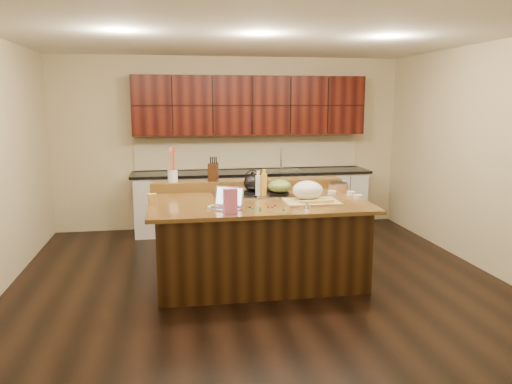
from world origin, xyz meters
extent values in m
cube|color=black|center=(0.00, 0.00, -0.01)|extent=(5.50, 5.00, 0.01)
cube|color=silver|center=(0.00, 0.00, 2.71)|extent=(5.50, 5.00, 0.01)
cube|color=#CAB88D|center=(0.00, 2.50, 1.35)|extent=(5.50, 0.01, 2.70)
cube|color=#CAB88D|center=(0.00, -2.50, 1.35)|extent=(5.50, 0.01, 2.70)
cube|color=#CAB88D|center=(2.75, 0.00, 1.35)|extent=(0.01, 5.00, 2.70)
cube|color=black|center=(0.00, 0.00, 0.44)|extent=(2.22, 1.42, 0.88)
cube|color=black|center=(0.00, 0.00, 0.90)|extent=(2.40, 1.60, 0.04)
cube|color=black|center=(0.00, 0.70, 0.98)|extent=(2.40, 0.30, 0.12)
cube|color=gray|center=(0.00, 0.30, 0.93)|extent=(0.92, 0.52, 0.02)
cylinder|color=black|center=(-0.30, 0.43, 0.95)|extent=(0.22, 0.22, 0.03)
cylinder|color=black|center=(0.30, 0.43, 0.95)|extent=(0.22, 0.22, 0.03)
cylinder|color=black|center=(-0.30, 0.17, 0.95)|extent=(0.22, 0.22, 0.03)
cylinder|color=black|center=(0.30, 0.17, 0.95)|extent=(0.22, 0.22, 0.03)
cylinder|color=black|center=(0.00, 0.30, 0.95)|extent=(0.22, 0.22, 0.03)
cube|color=silver|center=(0.30, 2.17, 0.45)|extent=(3.60, 0.62, 0.90)
cube|color=black|center=(0.30, 2.17, 0.92)|extent=(3.70, 0.66, 0.04)
cube|color=gray|center=(0.80, 2.17, 0.94)|extent=(0.55, 0.42, 0.01)
cylinder|color=gray|center=(0.80, 2.35, 1.12)|extent=(0.02, 0.02, 0.36)
cube|color=black|center=(0.30, 2.32, 1.95)|extent=(3.60, 0.34, 0.90)
cube|color=#CAB88D|center=(0.30, 2.48, 1.20)|extent=(3.60, 0.03, 0.50)
ellipsoid|color=black|center=(0.00, 0.30, 1.06)|extent=(0.27, 0.27, 0.19)
ellipsoid|color=olive|center=(0.30, 0.17, 1.04)|extent=(0.28, 0.28, 0.15)
cube|color=#B7B7BC|center=(-0.41, -0.44, 0.93)|extent=(0.39, 0.35, 0.01)
cube|color=black|center=(-0.41, -0.44, 0.94)|extent=(0.30, 0.25, 0.00)
cube|color=#B7B7BC|center=(-0.35, -0.35, 1.04)|extent=(0.30, 0.22, 0.20)
cube|color=silver|center=(-0.35, -0.35, 1.04)|extent=(0.27, 0.19, 0.17)
cylinder|color=gold|center=(0.12, 0.18, 1.06)|extent=(0.07, 0.07, 0.27)
cylinder|color=silver|center=(0.05, 0.19, 1.04)|extent=(0.07, 0.07, 0.25)
cube|color=tan|center=(0.56, -0.28, 0.93)|extent=(0.58, 0.43, 0.03)
ellipsoid|color=white|center=(0.54, -0.20, 1.05)|extent=(0.34, 0.34, 0.21)
cube|color=#EDD872|center=(0.45, -0.42, 0.96)|extent=(0.13, 0.03, 0.03)
cube|color=#EDD872|center=(0.58, -0.42, 0.96)|extent=(0.13, 0.03, 0.03)
cube|color=#EDD872|center=(0.70, -0.42, 0.96)|extent=(0.13, 0.03, 0.03)
cylinder|color=gray|center=(0.68, -0.31, 0.95)|extent=(0.22, 0.09, 0.01)
cylinder|color=white|center=(1.15, 0.09, 0.94)|extent=(0.13, 0.13, 0.04)
cylinder|color=white|center=(1.15, -0.13, 0.94)|extent=(0.10, 0.10, 0.04)
cylinder|color=white|center=(0.94, 0.18, 0.94)|extent=(0.12, 0.12, 0.04)
cylinder|color=#996B3F|center=(1.08, 0.35, 0.97)|extent=(0.32, 0.32, 0.09)
cone|color=silver|center=(0.44, -0.55, 0.96)|extent=(0.09, 0.09, 0.07)
cube|color=pink|center=(-0.38, -0.65, 1.05)|extent=(0.14, 0.08, 0.25)
cylinder|color=white|center=(-0.49, -0.33, 0.93)|extent=(0.19, 0.19, 0.01)
cube|color=#C49445|center=(-1.15, -0.10, 0.98)|extent=(0.10, 0.08, 0.12)
cylinder|color=white|center=(-0.93, 0.70, 1.11)|extent=(0.15, 0.15, 0.14)
cube|color=black|center=(-0.43, 0.70, 1.15)|extent=(0.15, 0.20, 0.22)
ellipsoid|color=red|center=(-0.26, -0.47, 0.93)|extent=(0.02, 0.02, 0.02)
ellipsoid|color=#198C26|center=(-0.15, -0.40, 0.93)|extent=(0.02, 0.02, 0.02)
ellipsoid|color=red|center=(0.13, -0.38, 0.93)|extent=(0.02, 0.02, 0.02)
ellipsoid|color=#198C26|center=(0.17, -0.59, 0.93)|extent=(0.02, 0.02, 0.02)
ellipsoid|color=red|center=(0.05, -0.43, 0.93)|extent=(0.02, 0.02, 0.02)
ellipsoid|color=#198C26|center=(-0.26, -0.43, 0.93)|extent=(0.02, 0.02, 0.02)
ellipsoid|color=red|center=(0.08, -0.46, 0.93)|extent=(0.02, 0.02, 0.02)
ellipsoid|color=#198C26|center=(-0.13, -0.47, 0.93)|extent=(0.02, 0.02, 0.02)
ellipsoid|color=red|center=(-0.25, -0.55, 0.93)|extent=(0.02, 0.02, 0.02)
ellipsoid|color=#198C26|center=(-0.05, -0.47, 0.93)|extent=(0.02, 0.02, 0.02)
ellipsoid|color=red|center=(-0.13, -0.40, 0.93)|extent=(0.02, 0.02, 0.02)
ellipsoid|color=#198C26|center=(-0.07, -0.58, 0.93)|extent=(0.02, 0.02, 0.02)
camera|label=1|loc=(-0.94, -5.43, 2.02)|focal=35.00mm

